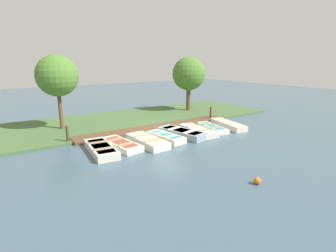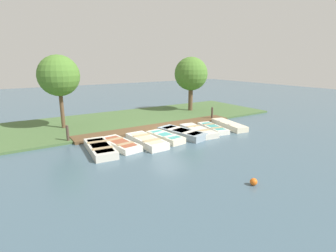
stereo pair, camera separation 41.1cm
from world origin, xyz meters
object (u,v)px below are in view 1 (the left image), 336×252
object	(u,v)px
rowboat_2	(147,141)
rowboat_3	(166,137)
rowboat_5	(198,130)
park_tree_far_left	(57,76)
mooring_post_far	(211,113)
rowboat_7	(228,124)
buoy	(257,181)
mooring_post_near	(67,134)
rowboat_6	(212,128)
park_tree_left	(189,74)
rowboat_1	(121,144)
rowboat_4	(182,133)
rowboat_0	(101,149)

from	to	relation	value
rowboat_2	rowboat_3	xyz separation A→B (m)	(-0.14, 1.41, -0.02)
rowboat_5	park_tree_far_left	xyz separation A→B (m)	(-6.04, -7.64, 3.67)
mooring_post_far	park_tree_far_left	size ratio (longest dim) A/B	0.21
rowboat_7	buoy	bearing A→B (deg)	-28.61
rowboat_7	buoy	world-z (taller)	rowboat_7
rowboat_7	mooring_post_near	xyz separation A→B (m)	(-2.58, -11.05, 0.37)
rowboat_2	rowboat_6	world-z (taller)	rowboat_2
rowboat_3	rowboat_6	xyz separation A→B (m)	(-0.17, 4.17, -0.03)
rowboat_2	rowboat_6	distance (m)	5.59
buoy	park_tree_left	distance (m)	16.17
rowboat_3	rowboat_5	xyz separation A→B (m)	(-0.13, 2.78, -0.01)
rowboat_1	park_tree_left	distance (m)	12.48
rowboat_7	park_tree_left	size ratio (longest dim) A/B	0.67
mooring_post_near	mooring_post_far	xyz separation A→B (m)	(0.00, 11.67, 0.00)
park_tree_left	rowboat_6	bearing A→B (deg)	-24.33
rowboat_4	rowboat_7	size ratio (longest dim) A/B	1.03
rowboat_3	rowboat_2	bearing A→B (deg)	-91.26
rowboat_2	buoy	world-z (taller)	rowboat_2
rowboat_7	park_tree_left	world-z (taller)	park_tree_left
rowboat_2	rowboat_7	world-z (taller)	rowboat_2
rowboat_0	rowboat_1	size ratio (longest dim) A/B	1.06
rowboat_6	buoy	size ratio (longest dim) A/B	10.30
rowboat_0	rowboat_6	size ratio (longest dim) A/B	1.11
rowboat_0	rowboat_6	bearing A→B (deg)	96.09
rowboat_7	park_tree_left	bearing A→B (deg)	178.92
mooring_post_far	park_tree_far_left	xyz separation A→B (m)	(-3.46, -11.22, 3.29)
rowboat_2	buoy	distance (m)	7.14
rowboat_3	rowboat_6	bearing A→B (deg)	85.45
rowboat_0	rowboat_7	xyz separation A→B (m)	(-0.08, 9.94, -0.00)
rowboat_5	mooring_post_far	bearing A→B (deg)	131.08
mooring_post_near	rowboat_7	bearing A→B (deg)	76.83
rowboat_0	mooring_post_near	bearing A→B (deg)	-152.12
rowboat_0	rowboat_3	world-z (taller)	rowboat_0
rowboat_4	park_tree_far_left	distance (m)	9.41
rowboat_5	park_tree_left	distance (m)	8.64
rowboat_4	rowboat_6	world-z (taller)	rowboat_4
rowboat_5	rowboat_7	size ratio (longest dim) A/B	0.96
rowboat_3	buoy	world-z (taller)	rowboat_3
rowboat_0	rowboat_6	world-z (taller)	rowboat_0
rowboat_7	rowboat_0	bearing A→B (deg)	-78.67
rowboat_7	mooring_post_near	bearing A→B (deg)	-92.28
rowboat_1	rowboat_5	size ratio (longest dim) A/B	0.94
rowboat_4	mooring_post_near	world-z (taller)	mooring_post_near
rowboat_0	buoy	distance (m)	8.23
rowboat_6	buoy	bearing A→B (deg)	-20.10
rowboat_4	rowboat_7	bearing A→B (deg)	77.02
rowboat_1	buoy	bearing A→B (deg)	12.26
rowboat_5	rowboat_6	size ratio (longest dim) A/B	1.11
buoy	park_tree_far_left	bearing A→B (deg)	-161.13
rowboat_4	buoy	world-z (taller)	rowboat_4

